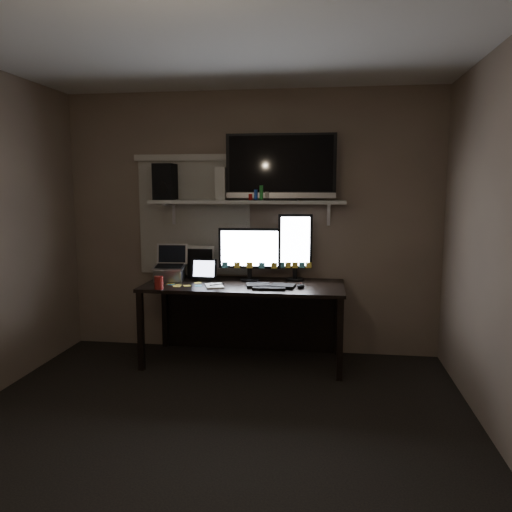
% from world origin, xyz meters
% --- Properties ---
extents(floor, '(3.60, 3.60, 0.00)m').
position_xyz_m(floor, '(0.00, 0.00, 0.00)').
color(floor, black).
rests_on(floor, ground).
extents(ceiling, '(3.60, 3.60, 0.00)m').
position_xyz_m(ceiling, '(0.00, 0.00, 2.50)').
color(ceiling, silver).
rests_on(ceiling, back_wall).
extents(back_wall, '(3.60, 0.00, 3.60)m').
position_xyz_m(back_wall, '(0.00, 1.80, 1.25)').
color(back_wall, brown).
rests_on(back_wall, floor).
extents(window_blinds, '(1.10, 0.02, 1.10)m').
position_xyz_m(window_blinds, '(-0.55, 1.79, 1.30)').
color(window_blinds, beige).
rests_on(window_blinds, back_wall).
extents(desk, '(1.80, 0.75, 0.73)m').
position_xyz_m(desk, '(0.00, 1.55, 0.55)').
color(desk, black).
rests_on(desk, floor).
extents(wall_shelf, '(1.80, 0.35, 0.03)m').
position_xyz_m(wall_shelf, '(0.00, 1.62, 1.46)').
color(wall_shelf, '#B8B9B4').
rests_on(wall_shelf, back_wall).
extents(monitor_landscape, '(0.58, 0.09, 0.51)m').
position_xyz_m(monitor_landscape, '(0.03, 1.59, 0.98)').
color(monitor_landscape, black).
rests_on(monitor_landscape, desk).
extents(monitor_portrait, '(0.32, 0.10, 0.63)m').
position_xyz_m(monitor_portrait, '(0.45, 1.67, 1.05)').
color(monitor_portrait, black).
rests_on(monitor_portrait, desk).
extents(keyboard, '(0.44, 0.19, 0.03)m').
position_xyz_m(keyboard, '(0.25, 1.31, 0.74)').
color(keyboard, black).
rests_on(keyboard, desk).
extents(mouse, '(0.08, 0.11, 0.04)m').
position_xyz_m(mouse, '(0.52, 1.31, 0.75)').
color(mouse, black).
rests_on(mouse, desk).
extents(notepad, '(0.21, 0.25, 0.01)m').
position_xyz_m(notepad, '(-0.24, 1.27, 0.74)').
color(notepad, white).
rests_on(notepad, desk).
extents(tablet, '(0.24, 0.10, 0.21)m').
position_xyz_m(tablet, '(-0.39, 1.52, 0.83)').
color(tablet, black).
rests_on(tablet, desk).
extents(file_sorter, '(0.24, 0.11, 0.30)m').
position_xyz_m(file_sorter, '(-0.47, 1.69, 0.88)').
color(file_sorter, black).
rests_on(file_sorter, desk).
extents(laptop, '(0.31, 0.26, 0.33)m').
position_xyz_m(laptop, '(-0.71, 1.48, 0.89)').
color(laptop, '#B9BABF').
rests_on(laptop, desk).
extents(cup, '(0.09, 0.09, 0.11)m').
position_xyz_m(cup, '(-0.69, 1.10, 0.79)').
color(cup, maroon).
rests_on(cup, desk).
extents(sticky_notes, '(0.31, 0.27, 0.00)m').
position_xyz_m(sticky_notes, '(-0.52, 1.32, 0.73)').
color(sticky_notes, yellow).
rests_on(sticky_notes, desk).
extents(tv, '(1.00, 0.21, 0.60)m').
position_xyz_m(tv, '(0.31, 1.63, 1.78)').
color(tv, black).
rests_on(tv, wall_shelf).
extents(game_console, '(0.10, 0.26, 0.30)m').
position_xyz_m(game_console, '(-0.24, 1.64, 1.63)').
color(game_console, '#BAB4A8').
rests_on(game_console, wall_shelf).
extents(speaker, '(0.19, 0.23, 0.34)m').
position_xyz_m(speaker, '(-0.79, 1.65, 1.65)').
color(speaker, black).
rests_on(speaker, wall_shelf).
extents(bottles, '(0.20, 0.05, 0.13)m').
position_xyz_m(bottles, '(0.11, 1.58, 1.54)').
color(bottles, '#A50F0C').
rests_on(bottles, wall_shelf).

